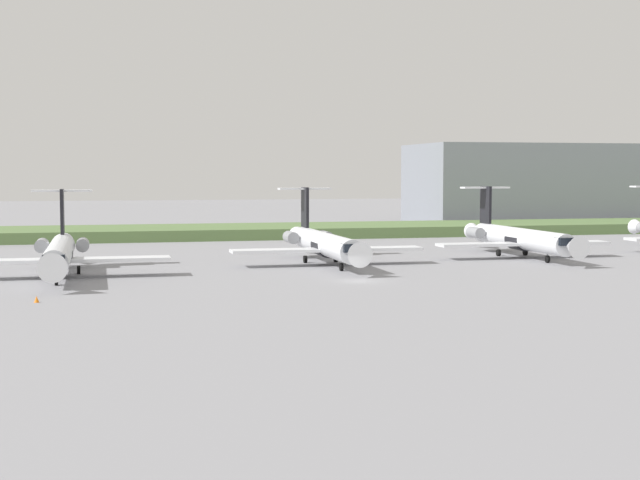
{
  "coord_description": "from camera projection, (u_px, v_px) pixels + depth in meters",
  "views": [
    {
      "loc": [
        -25.27,
        -88.83,
        10.9
      ],
      "look_at": [
        0.0,
        15.96,
        3.0
      ],
      "focal_mm": 51.76,
      "sensor_mm": 36.0,
      "label": 1
    }
  ],
  "objects": [
    {
      "name": "ground_plane",
      "position": [
        295.0,
        255.0,
        121.92
      ],
      "size": [
        500.0,
        500.0,
        0.0
      ],
      "primitive_type": "plane",
      "color": "gray"
    },
    {
      "name": "grass_berm",
      "position": [
        251.0,
        231.0,
        157.34
      ],
      "size": [
        320.0,
        20.0,
        1.79
      ],
      "primitive_type": "cube",
      "color": "#597542",
      "rests_on": "ground"
    },
    {
      "name": "regional_jet_second",
      "position": [
        59.0,
        252.0,
        96.75
      ],
      "size": [
        22.81,
        31.0,
        9.0
      ],
      "color": "silver",
      "rests_on": "ground"
    },
    {
      "name": "regional_jet_third",
      "position": [
        324.0,
        243.0,
        109.8
      ],
      "size": [
        22.81,
        31.0,
        9.0
      ],
      "color": "silver",
      "rests_on": "ground"
    },
    {
      "name": "regional_jet_fourth",
      "position": [
        518.0,
        237.0,
        118.93
      ],
      "size": [
        22.81,
        31.0,
        9.0
      ],
      "color": "silver",
      "rests_on": "ground"
    },
    {
      "name": "distant_hangar",
      "position": [
        572.0,
        184.0,
        199.27
      ],
      "size": [
        69.35,
        25.58,
        16.84
      ],
      "primitive_type": "cube",
      "color": "gray",
      "rests_on": "ground"
    },
    {
      "name": "safety_cone_front_marker",
      "position": [
        37.0,
        299.0,
        77.4
      ],
      "size": [
        0.44,
        0.44,
        0.55
      ],
      "primitive_type": "cone",
      "color": "orange",
      "rests_on": "ground"
    }
  ]
}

